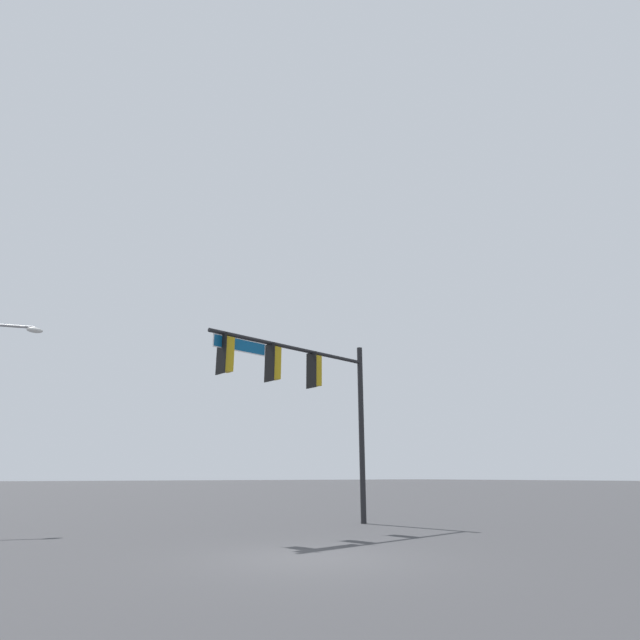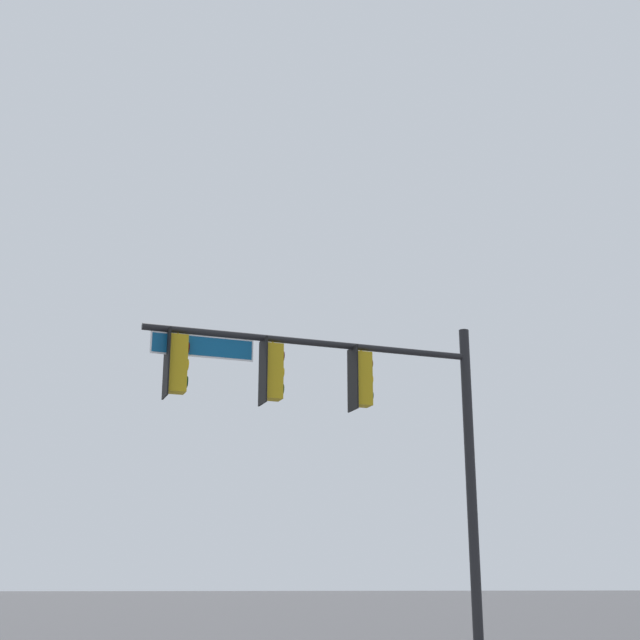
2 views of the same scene
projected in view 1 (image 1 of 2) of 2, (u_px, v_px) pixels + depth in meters
ground_plane at (311, 559)px, 10.42m from camera, size 400.00×400.00×0.00m
signal_pole_near at (305, 384)px, 17.64m from camera, size 6.89×1.37×6.58m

